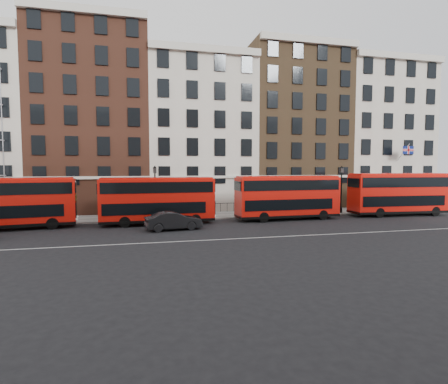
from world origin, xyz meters
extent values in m
plane|color=black|center=(0.00, 0.00, 0.00)|extent=(120.00, 120.00, 0.00)
cube|color=slate|center=(0.00, 10.50, 0.07)|extent=(80.00, 5.00, 0.15)
cube|color=gray|center=(0.00, 8.00, 0.08)|extent=(80.00, 0.30, 0.16)
cube|color=white|center=(0.00, -2.00, 0.01)|extent=(70.00, 0.12, 0.01)
cube|color=brown|center=(-12.80, 18.00, 11.00)|extent=(12.80, 10.00, 22.00)
cube|color=beige|center=(-12.80, 12.75, 21.60)|extent=(12.80, 0.50, 0.80)
cube|color=#BAB4A4|center=(0.00, 18.00, 9.50)|extent=(12.80, 10.00, 19.00)
cube|color=beige|center=(0.00, 12.75, 18.60)|extent=(12.80, 0.50, 0.80)
cube|color=brown|center=(12.80, 18.00, 10.50)|extent=(12.80, 10.00, 21.00)
cube|color=beige|center=(12.80, 12.75, 20.60)|extent=(12.80, 0.50, 0.80)
cube|color=#B6AD9D|center=(25.60, 18.00, 10.00)|extent=(12.80, 10.00, 20.00)
cube|color=beige|center=(25.60, 12.75, 19.60)|extent=(12.80, 0.50, 0.80)
cube|color=red|center=(-18.29, 6.09, 2.31)|extent=(10.69, 3.89, 3.93)
cube|color=black|center=(-18.29, 6.09, 0.47)|extent=(10.70, 3.93, 0.24)
cube|color=black|center=(-18.58, 6.04, 1.64)|extent=(9.52, 3.81, 1.04)
cube|color=black|center=(-18.29, 6.09, 3.53)|extent=(10.31, 3.92, 1.00)
cube|color=red|center=(-18.29, 6.09, 4.33)|extent=(10.37, 3.65, 0.18)
cube|color=black|center=(-13.07, 6.80, 1.54)|extent=(0.38, 2.18, 1.29)
cube|color=black|center=(-13.07, 6.80, 2.61)|extent=(0.34, 1.88, 0.42)
cylinder|color=black|center=(-14.78, 5.44, 0.50)|extent=(1.02, 0.41, 1.00)
cylinder|color=black|center=(-15.09, 7.65, 0.50)|extent=(1.02, 0.41, 1.00)
cube|color=red|center=(-5.86, 6.09, 2.29)|extent=(10.39, 2.66, 3.89)
cube|color=black|center=(-5.86, 6.09, 0.46)|extent=(10.39, 2.70, 0.24)
cube|color=black|center=(-6.15, 6.08, 1.63)|extent=(9.21, 2.72, 1.03)
cube|color=black|center=(-5.86, 6.09, 3.50)|extent=(10.00, 2.73, 0.99)
cube|color=red|center=(-5.86, 6.09, 4.29)|extent=(10.09, 2.46, 0.18)
cube|color=black|center=(-0.65, 6.18, 1.53)|extent=(0.12, 2.17, 1.28)
cube|color=black|center=(-0.65, 6.18, 2.58)|extent=(0.11, 1.87, 0.41)
cylinder|color=black|center=(-2.49, 5.05, 0.49)|extent=(0.99, 0.29, 0.99)
cylinder|color=black|center=(-2.53, 7.25, 0.49)|extent=(0.99, 0.29, 0.99)
cylinder|color=black|center=(-8.79, 4.93, 0.49)|extent=(0.99, 0.29, 0.99)
cylinder|color=black|center=(-8.84, 7.13, 0.49)|extent=(0.99, 0.29, 0.99)
cube|color=red|center=(7.07, 6.09, 2.33)|extent=(10.59, 2.83, 3.96)
cube|color=black|center=(7.07, 6.09, 0.47)|extent=(10.59, 2.87, 0.24)
cube|color=black|center=(6.77, 6.08, 1.65)|extent=(9.39, 2.87, 1.05)
cube|color=black|center=(7.07, 6.09, 3.56)|extent=(10.19, 2.90, 1.00)
cube|color=red|center=(7.07, 6.09, 4.36)|extent=(10.29, 2.62, 0.18)
cube|color=black|center=(12.37, 6.25, 1.55)|extent=(0.15, 2.21, 1.30)
cube|color=black|center=(12.37, 6.25, 2.62)|extent=(0.14, 1.91, 0.42)
cylinder|color=black|center=(10.51, 5.07, 0.50)|extent=(1.01, 0.31, 1.00)
cylinder|color=black|center=(10.44, 7.31, 0.50)|extent=(1.01, 0.31, 1.00)
cylinder|color=black|center=(4.10, 4.87, 0.50)|extent=(1.01, 0.31, 1.00)
cylinder|color=black|center=(4.03, 7.11, 0.50)|extent=(1.01, 0.31, 1.00)
cube|color=red|center=(20.29, 6.09, 2.44)|extent=(11.14, 3.16, 4.15)
cube|color=black|center=(20.29, 6.09, 0.49)|extent=(11.14, 3.20, 0.25)
cube|color=black|center=(19.98, 6.10, 1.73)|extent=(9.89, 3.18, 1.10)
cube|color=black|center=(20.29, 6.09, 3.73)|extent=(10.73, 3.23, 1.05)
cube|color=red|center=(20.29, 6.09, 4.57)|extent=(10.82, 2.94, 0.19)
cube|color=black|center=(25.84, 5.81, 1.63)|extent=(0.20, 2.31, 1.37)
cube|color=black|center=(25.84, 5.81, 2.75)|extent=(0.18, 2.00, 0.44)
cylinder|color=black|center=(23.80, 4.74, 0.53)|extent=(1.06, 0.35, 1.05)
cylinder|color=black|center=(23.92, 7.09, 0.53)|extent=(1.06, 0.35, 1.05)
cylinder|color=black|center=(17.09, 5.06, 0.53)|extent=(1.06, 0.35, 1.05)
cylinder|color=black|center=(17.20, 7.41, 0.53)|extent=(1.06, 0.35, 1.05)
imported|color=black|center=(-4.71, 2.82, 0.78)|extent=(4.94, 2.32, 1.57)
cylinder|color=black|center=(-6.00, 8.65, 2.45)|extent=(0.14, 0.14, 4.60)
cylinder|color=black|center=(-6.00, 8.65, 0.45)|extent=(0.32, 0.32, 0.60)
cube|color=#262626|center=(-6.00, 8.65, 5.00)|extent=(0.32, 0.32, 0.55)
cone|color=black|center=(-6.00, 8.65, 5.35)|extent=(0.44, 0.44, 0.25)
cylinder|color=black|center=(14.75, 8.67, 2.45)|extent=(0.14, 0.14, 4.60)
cylinder|color=black|center=(14.75, 8.67, 0.45)|extent=(0.32, 0.32, 0.60)
cube|color=#262626|center=(14.75, 8.67, 5.00)|extent=(0.32, 0.32, 0.55)
cone|color=black|center=(14.75, 8.67, 5.35)|extent=(0.44, 0.44, 0.25)
cylinder|color=black|center=(26.94, 8.47, 1.45)|extent=(0.12, 0.12, 2.60)
cube|color=black|center=(26.94, 8.32, 3.05)|extent=(0.25, 0.30, 0.75)
sphere|color=red|center=(26.94, 8.15, 3.27)|extent=(0.14, 0.14, 0.14)
sphere|color=#0C9919|center=(26.94, 8.15, 2.83)|extent=(0.14, 0.14, 0.14)
camera|label=1|loc=(-7.27, -26.72, 5.28)|focal=28.00mm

